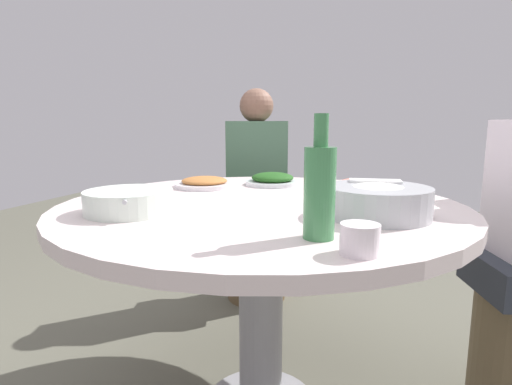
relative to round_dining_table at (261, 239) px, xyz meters
The scene contains 11 objects.
round_dining_table is the anchor object (origin of this frame).
rice_bowl 0.42m from the round_dining_table, 164.11° to the left, with size 0.30×0.30×0.10m.
soup_bowl 0.45m from the round_dining_table, 39.48° to the left, with size 0.26×0.26×0.07m.
dish_shrimp 0.51m from the round_dining_table, 126.09° to the right, with size 0.20×0.20×0.04m.
dish_tofu_braise 0.43m from the round_dining_table, 37.77° to the right, with size 0.25×0.25×0.04m.
dish_greens 0.42m from the round_dining_table, 80.46° to the right, with size 0.23×0.23×0.05m.
green_bottle 0.51m from the round_dining_table, 123.75° to the left, with size 0.07×0.07×0.28m.
tea_cup_near 0.50m from the round_dining_table, 165.55° to the right, with size 0.07×0.07×0.05m, color white.
tea_cup_far 0.60m from the round_dining_table, 126.61° to the left, with size 0.08×0.08×0.06m, color white.
stool_for_diner_left 1.07m from the round_dining_table, 71.79° to the right, with size 0.34×0.34×0.47m, color brown.
diner_left 0.99m from the round_dining_table, 71.79° to the right, with size 0.41×0.42×0.76m.
Camera 1 is at (-0.38, 1.27, 1.03)m, focal length 28.42 mm.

